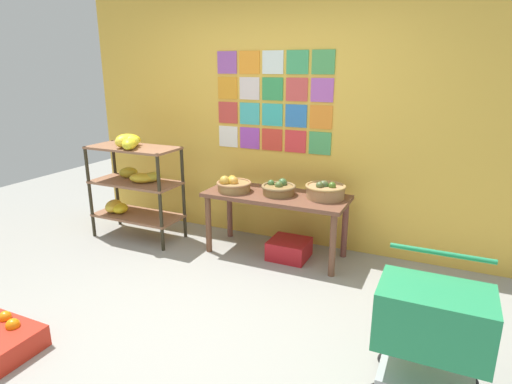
# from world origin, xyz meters

# --- Properties ---
(ground) EXTENTS (9.59, 9.59, 0.00)m
(ground) POSITION_xyz_m (0.00, 0.00, 0.00)
(ground) COLOR gray
(back_wall_with_art) EXTENTS (4.67, 0.07, 2.69)m
(back_wall_with_art) POSITION_xyz_m (-0.00, 1.82, 1.35)
(back_wall_with_art) COLOR gold
(back_wall_with_art) RESTS_ON ground
(banana_shelf_unit) EXTENTS (0.99, 0.51, 1.16)m
(banana_shelf_unit) POSITION_xyz_m (-1.46, 1.17, 0.70)
(banana_shelf_unit) COLOR #2D2819
(banana_shelf_unit) RESTS_ON ground
(display_table) EXTENTS (1.42, 0.58, 0.64)m
(display_table) POSITION_xyz_m (0.15, 1.39, 0.55)
(display_table) COLOR brown
(display_table) RESTS_ON ground
(fruit_basket_right) EXTENTS (0.39, 0.39, 0.17)m
(fruit_basket_right) POSITION_xyz_m (0.62, 1.47, 0.71)
(fruit_basket_right) COLOR #A67B4F
(fruit_basket_right) RESTS_ON display_table
(fruit_basket_back_left) EXTENTS (0.34, 0.34, 0.15)m
(fruit_basket_back_left) POSITION_xyz_m (0.17, 1.39, 0.70)
(fruit_basket_back_left) COLOR olive
(fruit_basket_back_left) RESTS_ON display_table
(fruit_basket_centre) EXTENTS (0.35, 0.35, 0.16)m
(fruit_basket_centre) POSITION_xyz_m (-0.29, 1.31, 0.71)
(fruit_basket_centre) COLOR olive
(fruit_basket_centre) RESTS_ON display_table
(produce_crate_under_table) EXTENTS (0.38, 0.36, 0.19)m
(produce_crate_under_table) POSITION_xyz_m (0.31, 1.36, 0.09)
(produce_crate_under_table) COLOR #B31920
(produce_crate_under_table) RESTS_ON ground
(shopping_cart) EXTENTS (0.61, 0.45, 0.81)m
(shopping_cart) POSITION_xyz_m (1.69, -0.04, 0.47)
(shopping_cart) COLOR black
(shopping_cart) RESTS_ON ground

